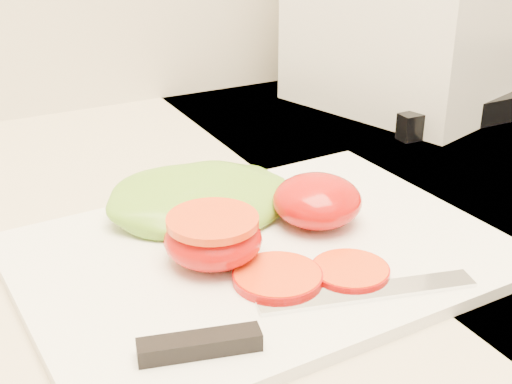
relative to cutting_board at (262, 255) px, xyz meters
name	(u,v)px	position (x,y,z in m)	size (l,w,h in m)	color
cutting_board	(262,255)	(0.00, 0.00, 0.00)	(0.37, 0.27, 0.01)	white
tomato_half_dome	(317,201)	(0.06, 0.02, 0.03)	(0.07, 0.07, 0.04)	#B50800
tomato_half_cut	(213,237)	(-0.04, 0.00, 0.03)	(0.07, 0.07, 0.04)	#B50800
tomato_slice_0	(278,277)	(-0.01, -0.05, 0.01)	(0.06, 0.06, 0.01)	#F65617
tomato_slice_1	(350,271)	(0.04, -0.06, 0.01)	(0.06, 0.06, 0.01)	#F65617
lettuce_leaf_0	(200,200)	(-0.02, 0.08, 0.02)	(0.16, 0.11, 0.03)	#5F9B29
lettuce_leaf_1	(244,190)	(0.03, 0.08, 0.02)	(0.10, 0.07, 0.02)	#5F9B29
knife	(271,322)	(-0.04, -0.09, 0.01)	(0.25, 0.06, 0.01)	silver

